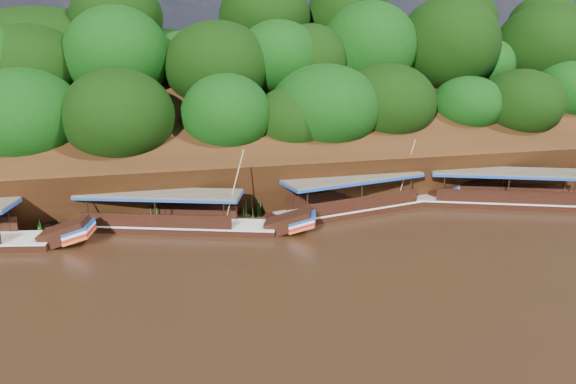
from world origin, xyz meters
name	(u,v)px	position (x,y,z in m)	size (l,w,h in m)	color
ground	(394,258)	(0.00, 0.00, 0.00)	(160.00, 160.00, 0.00)	black
riverbank	(291,148)	(-0.01, 22.73, 1.89)	(120.00, 30.06, 19.40)	black
boat_0	(527,199)	(13.38, 6.68, 0.59)	(15.65, 7.77, 6.42)	black
boat_1	(372,202)	(2.20, 8.66, 0.59)	(15.20, 5.28, 5.48)	black
boat_2	(186,222)	(-10.83, 7.53, 0.55)	(15.31, 6.86, 5.64)	black
reeds	(302,200)	(-2.68, 9.47, 0.85)	(49.25, 2.25, 1.95)	#1D6519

